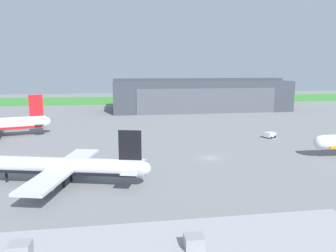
{
  "coord_description": "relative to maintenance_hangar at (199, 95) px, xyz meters",
  "views": [
    {
      "loc": [
        -22.34,
        -75.61,
        22.95
      ],
      "look_at": [
        -8.84,
        15.41,
        5.83
      ],
      "focal_mm": 33.31,
      "sensor_mm": 36.0,
      "label": 1
    }
  ],
  "objects": [
    {
      "name": "ground_plane",
      "position": [
        -20.74,
        -95.68,
        -8.22
      ],
      "size": [
        440.0,
        440.0,
        0.0
      ],
      "primitive_type": "plane",
      "color": "slate"
    },
    {
      "name": "fuel_bowser",
      "position": [
        5.65,
        -75.51,
        -7.14
      ],
      "size": [
        4.65,
        4.09,
        2.0
      ],
      "color": "silver",
      "rests_on": "ground_plane"
    },
    {
      "name": "grass_field_strip",
      "position": [
        -20.74,
        58.03,
        -8.18
      ],
      "size": [
        440.0,
        56.0,
        0.08
      ],
      "primitive_type": "cube",
      "color": "#3B8934",
      "rests_on": "ground_plane"
    },
    {
      "name": "airliner_near_left",
      "position": [
        -55.6,
        -109.27,
        -4.59
      ],
      "size": [
        35.99,
        28.25,
        11.3
      ],
      "color": "silver",
      "rests_on": "ground_plane"
    },
    {
      "name": "maintenance_hangar",
      "position": [
        0.0,
        0.0,
        0.0
      ],
      "size": [
        94.81,
        36.54,
        17.35
      ],
      "color": "#383D47",
      "rests_on": "ground_plane"
    }
  ]
}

